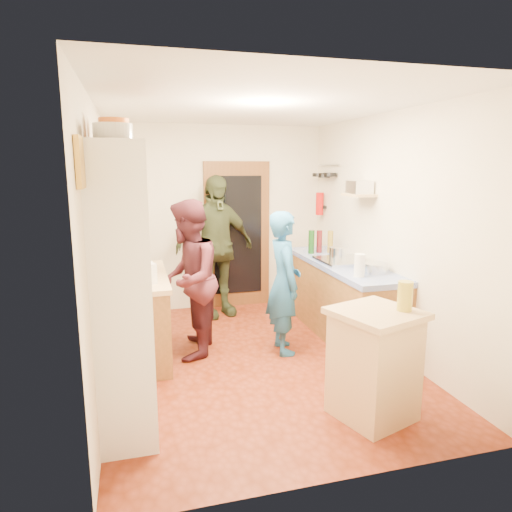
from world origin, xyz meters
name	(u,v)px	position (x,y,z in m)	size (l,w,h in m)	color
floor	(256,360)	(0.00, 0.00, -0.01)	(3.00, 4.00, 0.02)	maroon
ceiling	(256,105)	(0.00, 0.00, 2.61)	(3.00, 4.00, 0.02)	silver
wall_back	(219,218)	(0.00, 2.01, 1.30)	(3.00, 0.02, 2.60)	silver
wall_front	(344,290)	(0.00, -2.01, 1.30)	(3.00, 0.02, 2.60)	silver
wall_left	(100,246)	(-1.51, 0.00, 1.30)	(0.02, 4.00, 2.60)	silver
wall_right	(388,234)	(1.51, 0.00, 1.30)	(0.02, 4.00, 2.60)	silver
door_frame	(237,235)	(0.25, 1.97, 1.05)	(0.95, 0.06, 2.10)	brown
door_glass	(238,235)	(0.25, 1.94, 1.05)	(0.70, 0.02, 1.70)	black
hutch_body	(123,287)	(-1.30, -0.80, 1.10)	(0.40, 1.20, 2.20)	white
hutch_top_shelf	(115,145)	(-1.30, -0.80, 2.18)	(0.40, 1.14, 0.04)	white
plate_stack	(113,132)	(-1.30, -1.11, 2.25)	(0.26, 0.26, 0.11)	white
orange_pot_a	(114,131)	(-1.30, -0.79, 2.29)	(0.22, 0.22, 0.17)	orange
orange_pot_b	(115,133)	(-1.30, -0.50, 2.29)	(0.20, 0.20, 0.17)	orange
left_counter_base	(138,318)	(-1.20, 0.45, 0.42)	(0.60, 1.40, 0.85)	#975F2F
left_counter_top	(136,277)	(-1.20, 0.45, 0.88)	(0.64, 1.44, 0.05)	tan
toaster	(141,274)	(-1.15, 0.05, 1.00)	(0.27, 0.18, 0.20)	white
kettle	(130,268)	(-1.25, 0.34, 1.00)	(0.18, 0.18, 0.20)	white
orange_bowl	(143,267)	(-1.12, 0.62, 0.95)	(0.21, 0.21, 0.09)	orange
chopping_board	(137,263)	(-1.18, 1.04, 0.91)	(0.30, 0.22, 0.03)	tan
right_counter_base	(340,300)	(1.20, 0.50, 0.42)	(0.60, 2.20, 0.84)	#975F2F
right_counter_top	(341,264)	(1.20, 0.50, 0.87)	(0.62, 2.22, 0.06)	#0B29A5
hob	(343,261)	(1.20, 0.46, 0.92)	(0.55, 0.58, 0.04)	silver
pot_on_hob	(338,253)	(1.15, 0.49, 1.01)	(0.22, 0.22, 0.14)	silver
bottle_a	(311,242)	(1.05, 1.10, 1.05)	(0.08, 0.08, 0.31)	#143F14
bottle_b	(319,241)	(1.18, 1.14, 1.05)	(0.07, 0.07, 0.30)	#591419
bottle_c	(330,242)	(1.31, 1.08, 1.05)	(0.07, 0.07, 0.30)	olive
paper_towel	(360,265)	(1.05, -0.23, 1.02)	(0.11, 0.11, 0.24)	white
mixing_bowl	(375,268)	(1.30, -0.11, 0.95)	(0.27, 0.27, 0.10)	silver
island_base	(374,367)	(0.63, -1.34, 0.43)	(0.55, 0.55, 0.86)	tan
island_top	(377,313)	(0.63, -1.34, 0.89)	(0.62, 0.62, 0.05)	tan
cutting_board	(367,312)	(0.56, -1.30, 0.90)	(0.35, 0.28, 0.02)	white
oil_jar	(405,296)	(0.83, -1.39, 1.03)	(0.12, 0.12, 0.24)	#AD9E2D
pan_rail	(329,165)	(1.46, 1.52, 2.05)	(0.02, 0.02, 0.65)	silver
pan_hang_a	(330,175)	(1.40, 1.35, 1.92)	(0.18, 0.18, 0.05)	black
pan_hang_b	(324,176)	(1.40, 1.55, 1.90)	(0.16, 0.16, 0.05)	black
pan_hang_c	(318,175)	(1.40, 1.75, 1.91)	(0.17, 0.17, 0.05)	black
wall_shelf	(359,195)	(1.37, 0.45, 1.70)	(0.26, 0.42, 0.03)	tan
radio	(359,187)	(1.37, 0.45, 1.79)	(0.22, 0.30, 0.15)	silver
ext_bracket	(323,207)	(1.47, 1.70, 1.45)	(0.06, 0.10, 0.04)	black
fire_extinguisher	(320,204)	(1.41, 1.70, 1.50)	(0.11, 0.11, 0.32)	red
picture_frame	(80,162)	(-1.48, -1.55, 2.05)	(0.03, 0.25, 0.30)	gold
person_hob	(287,283)	(0.38, 0.13, 0.78)	(0.57, 0.37, 1.57)	#215B94
person_left	(192,278)	(-0.62, 0.35, 0.85)	(0.82, 0.64, 1.70)	#431921
person_back	(216,247)	(-0.13, 1.59, 0.96)	(1.13, 0.47, 1.92)	#323921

